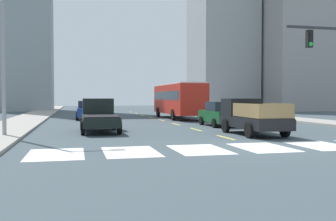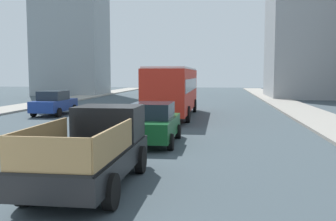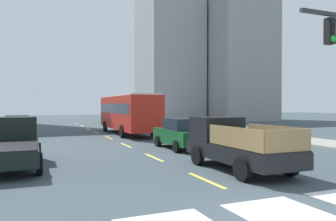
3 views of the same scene
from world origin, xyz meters
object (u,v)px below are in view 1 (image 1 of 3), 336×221
(city_bus, at_px, (178,98))
(streetlight_left, at_px, (6,39))
(pickup_dark, at_px, (99,116))
(sedan_near_right, at_px, (220,114))
(sedan_mid, at_px, (87,110))
(pickup_stakebed, at_px, (250,117))

(city_bus, xyz_separation_m, streetlight_left, (-12.87, -14.91, 3.02))
(streetlight_left, bearing_deg, pickup_dark, 27.68)
(pickup_dark, xyz_separation_m, sedan_near_right, (8.54, 2.32, -0.06))
(streetlight_left, bearing_deg, sedan_mid, 73.84)
(sedan_mid, bearing_deg, pickup_dark, -89.07)
(streetlight_left, bearing_deg, sedan_near_right, 19.86)
(pickup_dark, distance_m, sedan_mid, 12.53)
(city_bus, xyz_separation_m, sedan_mid, (-8.53, 0.08, -1.09))
(pickup_stakebed, relative_size, streetlight_left, 0.58)
(pickup_dark, distance_m, streetlight_left, 6.67)
(pickup_stakebed, distance_m, city_bus, 16.08)
(pickup_stakebed, xyz_separation_m, pickup_dark, (-8.02, 3.61, -0.02))
(pickup_dark, relative_size, city_bus, 0.48)
(pickup_dark, xyz_separation_m, city_bus, (8.17, 12.44, 1.03))
(pickup_stakebed, distance_m, sedan_near_right, 5.95)
(pickup_dark, distance_m, sedan_near_right, 8.85)
(pickup_dark, height_order, streetlight_left, streetlight_left)
(pickup_dark, xyz_separation_m, streetlight_left, (-4.70, -2.46, 4.05))
(pickup_stakebed, distance_m, streetlight_left, 13.39)
(city_bus, height_order, streetlight_left, streetlight_left)
(city_bus, height_order, sedan_mid, city_bus)
(pickup_stakebed, relative_size, city_bus, 0.48)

